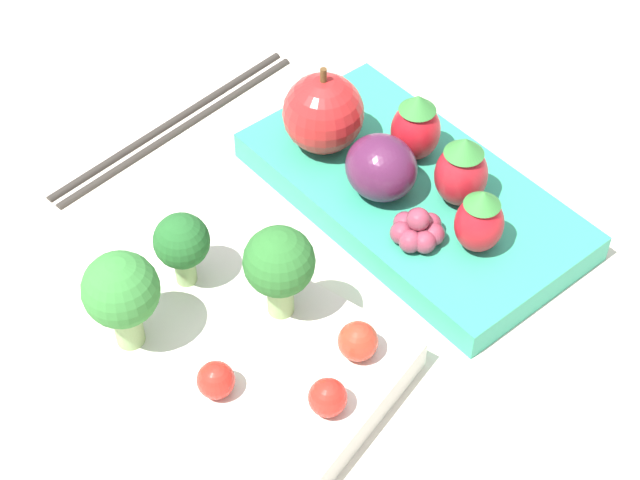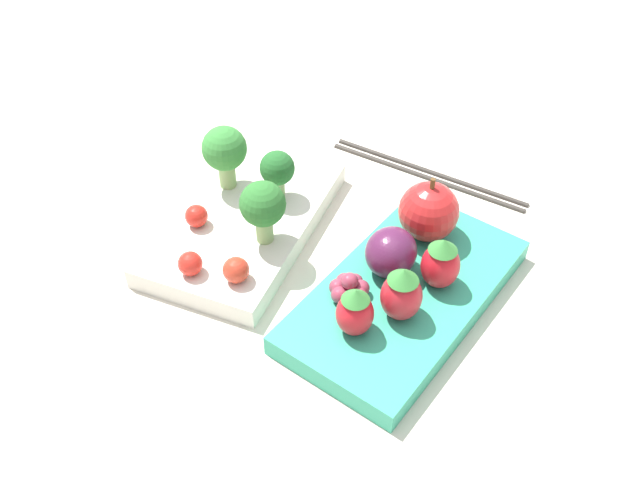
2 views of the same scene
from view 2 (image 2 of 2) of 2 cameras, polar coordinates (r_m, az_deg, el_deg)
name	(u,v)px [view 2 (image 2 of 2)]	position (r m, az deg, el deg)	size (l,w,h in m)	color
ground_plane	(318,269)	(0.63, -0.19, -2.30)	(4.00, 4.00, 0.00)	beige
bento_box_savoury	(244,222)	(0.66, -6.08, 1.45)	(0.22, 0.14, 0.02)	silver
bento_box_fruit	(404,296)	(0.60, 6.75, -4.43)	(0.24, 0.15, 0.02)	#33A87F
broccoli_floret_0	(277,170)	(0.65, -3.43, 5.64)	(0.03, 0.03, 0.05)	#93B770
broccoli_floret_1	(225,150)	(0.67, -7.64, 7.11)	(0.04, 0.04, 0.06)	#93B770
broccoli_floret_2	(263,206)	(0.60, -4.60, 2.74)	(0.04, 0.04, 0.06)	#93B770
cherry_tomato_0	(236,270)	(0.59, -6.74, -2.40)	(0.02, 0.02, 0.02)	red
cherry_tomato_1	(196,216)	(0.64, -9.86, 1.91)	(0.02, 0.02, 0.02)	red
cherry_tomato_2	(190,264)	(0.60, -10.35, -1.87)	(0.02, 0.02, 0.02)	red
apple	(429,211)	(0.62, 8.69, 2.28)	(0.05, 0.05, 0.06)	red
strawberry_0	(441,263)	(0.58, 9.63, -1.82)	(0.03, 0.03, 0.05)	red
strawberry_1	(355,311)	(0.54, 2.81, -5.73)	(0.03, 0.03, 0.05)	red
strawberry_2	(402,293)	(0.55, 6.54, -4.27)	(0.03, 0.03, 0.05)	red
plum	(391,252)	(0.59, 5.70, -0.99)	(0.05, 0.04, 0.04)	#511E42
grape_cluster	(349,289)	(0.58, 2.36, -3.91)	(0.03, 0.03, 0.02)	#93384C
chopsticks_pair	(427,173)	(0.74, 8.59, 5.36)	(0.02, 0.21, 0.01)	#332D28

